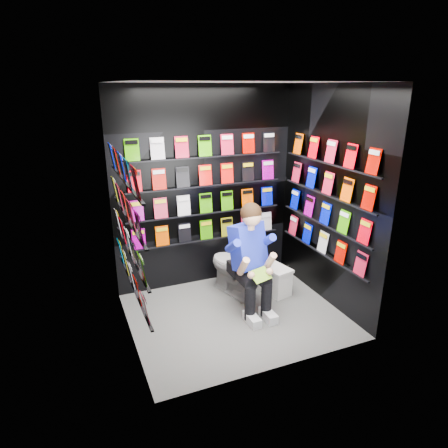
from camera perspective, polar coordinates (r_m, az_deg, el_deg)
name	(u,v)px	position (r m, az deg, el deg)	size (l,w,h in m)	color
floor	(235,315)	(4.84, 1.64, -12.89)	(2.40, 2.40, 0.00)	#5F5F5C
ceiling	(238,82)	(4.10, 2.00, 19.62)	(2.40, 2.40, 0.00)	white
wall_back	(205,189)	(5.18, -2.75, 5.01)	(2.40, 0.04, 2.60)	black
wall_front	(284,242)	(3.46, 8.62, -2.57)	(2.40, 0.04, 2.60)	black
wall_left	(123,224)	(3.97, -14.19, -0.03)	(0.04, 2.00, 2.60)	black
wall_right	(329,199)	(4.89, 14.76, 3.51)	(0.04, 2.00, 2.60)	black
comics_back	(206,189)	(5.16, -2.64, 4.99)	(2.10, 0.06, 1.37)	red
comics_left	(126,223)	(3.98, -13.77, 0.09)	(0.06, 1.70, 1.37)	red
comics_right	(327,199)	(4.87, 14.48, 3.54)	(0.06, 1.70, 1.37)	red
toilet	(234,266)	(5.16, 1.42, -6.06)	(0.42, 0.75, 0.73)	silver
longbox	(274,280)	(5.29, 7.12, -7.98)	(0.24, 0.44, 0.33)	white
longbox_lid	(274,268)	(5.21, 7.20, -6.19)	(0.27, 0.47, 0.03)	white
reader	(247,247)	(4.68, 3.35, -3.24)	(0.54, 0.80, 1.47)	#2733C2
held_comic	(261,275)	(4.48, 5.25, -7.26)	(0.24, 0.01, 0.17)	green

